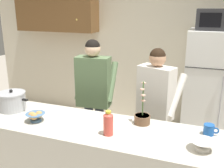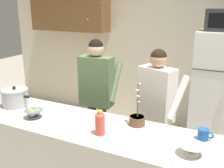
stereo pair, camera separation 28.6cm
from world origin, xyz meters
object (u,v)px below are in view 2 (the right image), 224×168
Objects in this scene: refrigerator at (217,92)px; bread_bowl at (34,113)px; bottle_near_edge at (100,123)px; person_near_pot at (97,88)px; coffee_mug at (204,134)px; empty_bowl at (192,149)px; person_by_sink at (157,102)px; potted_orchid at (137,119)px; cooking_pot at (15,97)px.

refrigerator is 8.89× the size of bread_bowl.
bottle_near_edge is (-0.79, -1.96, 0.19)m from refrigerator.
person_near_pot reaches higher than bottle_near_edge.
empty_bowl is (-0.04, -0.28, -0.00)m from coffee_mug.
bottle_near_edge reaches higher than bread_bowl.
person_by_sink is 0.55m from potted_orchid.
cooking_pot is at bearing -153.49° from person_by_sink.
refrigerator is at bearing 42.50° from cooking_pot.
bread_bowl is 1.03m from potted_orchid.
person_by_sink is (0.78, -0.03, -0.04)m from person_near_pot.
person_by_sink is 7.02× the size of bottle_near_edge.
person_near_pot is at bearing 49.71° from cooking_pot.
refrigerator is 7.53× the size of bottle_near_edge.
empty_bowl is 0.63m from potted_orchid.
bread_bowl reaches higher than empty_bowl.
bottle_near_edge reaches higher than empty_bowl.
refrigerator is 1.04× the size of person_near_pot.
refrigerator is at bearing 91.14° from coffee_mug.
bottle_near_edge is 0.39m from potted_orchid.
person_by_sink is (-0.55, -1.09, 0.13)m from refrigerator.
cooking_pot is at bearing 171.75° from bottle_near_edge.
bread_bowl is (-0.21, -0.90, -0.03)m from person_near_pot.
bread_bowl is (-1.58, -0.30, 0.00)m from coffee_mug.
person_by_sink reaches higher than cooking_pot.
potted_orchid is (0.22, 0.32, -0.05)m from bottle_near_edge.
cooking_pot is at bearing 158.45° from bread_bowl.
potted_orchid is at bearing -109.01° from refrigerator.
person_near_pot is 3.88× the size of potted_orchid.
coffee_mug is at bearing -44.44° from person_by_sink.
bread_bowl is at bearing -128.35° from refrigerator.
coffee_mug is at bearing 3.87° from cooking_pot.
person_near_pot is (-1.33, -1.05, 0.17)m from refrigerator.
cooking_pot reaches higher than coffee_mug.
potted_orchid is at bearing -92.00° from person_by_sink.
bottle_near_edge is (1.17, -0.17, 0.01)m from cooking_pot.
bottle_near_edge is at bearing -105.43° from person_by_sink.
empty_bowl is at bearing 1.48° from bottle_near_edge.
bottle_near_edge is (0.76, -0.01, 0.06)m from bread_bowl.
coffee_mug is (1.36, -0.60, -0.04)m from person_near_pot.
person_by_sink is 8.29× the size of bread_bowl.
cooking_pot is 0.96× the size of potted_orchid.
potted_orchid is at bearing 178.64° from coffee_mug.
coffee_mug is (0.58, -0.57, 0.00)m from person_by_sink.
refrigerator is 1.22m from person_by_sink.
potted_orchid is (0.98, 0.31, 0.01)m from bread_bowl.
coffee_mug is at bearing -23.78° from person_near_pot.
potted_orchid is at bearing 55.17° from bottle_near_edge.
coffee_mug is at bearing 10.64° from bread_bowl.
bread_bowl is (0.41, -0.16, -0.05)m from cooking_pot.
bread_bowl is 0.45× the size of potted_orchid.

